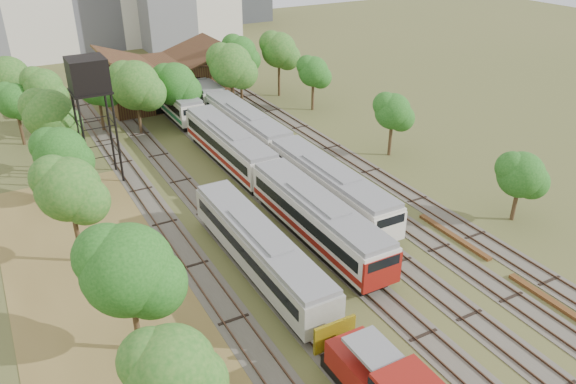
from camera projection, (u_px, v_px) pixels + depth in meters
ground at (483, 356)px, 34.27m from camera, size 240.00×240.00×0.00m
dry_grass_patch at (157, 377)px, 32.71m from camera, size 14.00×60.00×0.04m
tracks at (280, 194)px, 53.40m from camera, size 24.60×80.00×0.19m
railcar_red_set at (268, 178)px, 51.77m from camera, size 3.22×34.57×3.99m
railcar_green_set at (246, 127)px, 63.67m from camera, size 3.21×52.08×3.98m
railcar_rear at (172, 99)px, 73.02m from camera, size 3.03×16.08×3.75m
old_grey_coach at (260, 250)px, 41.19m from camera, size 2.98×18.00×3.68m
water_tower at (88, 78)px, 51.76m from camera, size 3.53×3.53×12.19m
rail_pile_near at (556, 304)px, 38.52m from camera, size 0.51×7.72×0.26m
rail_pile_far at (454, 236)px, 46.41m from camera, size 0.49×7.89×0.26m
maintenance_shed at (165, 80)px, 77.58m from camera, size 16.45×11.55×7.58m
tree_band_left at (63, 167)px, 46.23m from camera, size 7.39×75.38×8.70m
tree_band_far at (181, 73)px, 69.42m from camera, size 35.83×10.51×9.14m
tree_band_right at (395, 112)px, 59.86m from camera, size 4.47×37.69×7.15m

